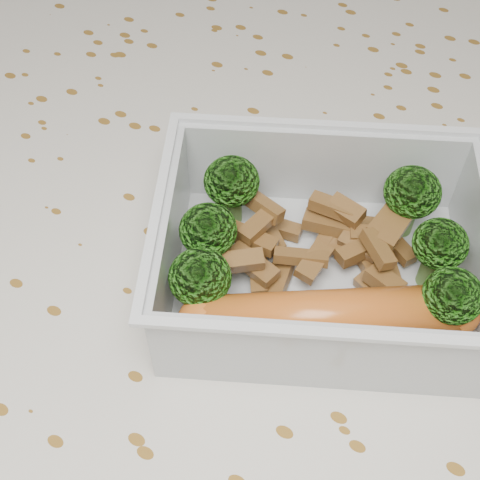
% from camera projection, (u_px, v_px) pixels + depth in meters
% --- Properties ---
extents(dining_table, '(1.40, 0.90, 0.75)m').
position_uv_depth(dining_table, '(231.00, 333.00, 0.49)').
color(dining_table, brown).
rests_on(dining_table, ground).
extents(tablecloth, '(1.46, 0.96, 0.19)m').
position_uv_depth(tablecloth, '(230.00, 295.00, 0.45)').
color(tablecloth, beige).
rests_on(tablecloth, dining_table).
extents(lunch_container, '(0.23, 0.21, 0.07)m').
position_uv_depth(lunch_container, '(321.00, 262.00, 0.39)').
color(lunch_container, silver).
rests_on(lunch_container, tablecloth).
extents(broccoli_florets, '(0.18, 0.15, 0.05)m').
position_uv_depth(broccoli_florets, '(317.00, 236.00, 0.38)').
color(broccoli_florets, '#608C3F').
rests_on(broccoli_florets, lunch_container).
extents(meat_pile, '(0.12, 0.10, 0.03)m').
position_uv_depth(meat_pile, '(330.00, 244.00, 0.40)').
color(meat_pile, brown).
rests_on(meat_pile, lunch_container).
extents(sausage, '(0.15, 0.10, 0.03)m').
position_uv_depth(sausage, '(329.00, 317.00, 0.36)').
color(sausage, '#C15C1D').
rests_on(sausage, lunch_container).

